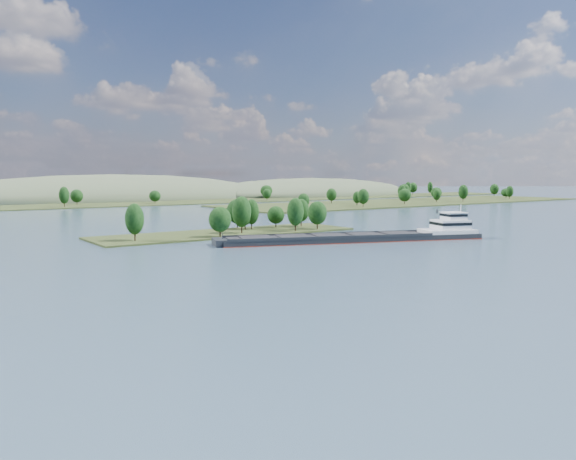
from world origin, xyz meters
TOP-DOWN VIEW (x-y plane):
  - ground at (0.00, 120.00)m, footprint 1800.00×1800.00m
  - tree_island at (6.56, 179.07)m, footprint 100.00×31.73m
  - right_bank at (231.97, 299.73)m, footprint 320.00×90.00m
  - back_shoreline at (9.21, 399.86)m, footprint 900.00×60.00m
  - hill_east at (260.00, 470.00)m, footprint 260.00×140.00m
  - hill_west at (60.00, 500.00)m, footprint 320.00×160.00m
  - cargo_barge at (29.53, 133.57)m, footprint 90.74×41.17m

SIDE VIEW (x-z plane):
  - ground at x=0.00m, z-range 0.00..0.00m
  - hill_east at x=260.00m, z-range -18.00..18.00m
  - hill_west at x=60.00m, z-range -22.00..22.00m
  - back_shoreline at x=9.21m, z-range -6.85..8.25m
  - right_bank at x=231.97m, z-range -6.36..8.41m
  - cargo_barge at x=29.53m, z-range -4.67..7.83m
  - tree_island at x=6.56m, z-range -3.28..11.62m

